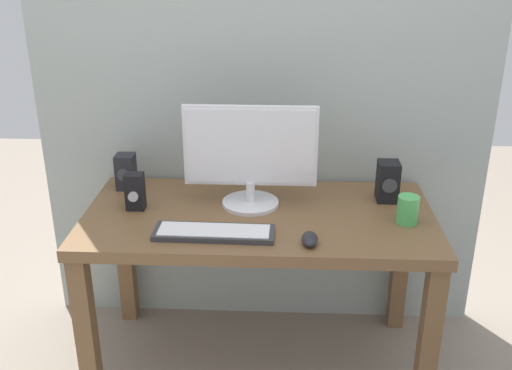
{
  "coord_description": "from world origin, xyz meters",
  "views": [
    {
      "loc": [
        0.09,
        -2.12,
        1.73
      ],
      "look_at": [
        -0.01,
        0.0,
        0.84
      ],
      "focal_mm": 41.62,
      "sensor_mm": 36.0,
      "label": 1
    }
  ],
  "objects_px": {
    "monitor": "(250,155)",
    "keyboard_primary": "(214,232)",
    "speaker_right": "(388,181)",
    "mouse": "(310,239)",
    "speaker_left": "(126,172)",
    "desk": "(259,236)",
    "audio_controller": "(135,192)",
    "coffee_mug": "(408,210)"
  },
  "relations": [
    {
      "from": "speaker_right",
      "to": "mouse",
      "type": "bearing_deg",
      "value": -129.79
    },
    {
      "from": "audio_controller",
      "to": "desk",
      "type": "bearing_deg",
      "value": -1.85
    },
    {
      "from": "speaker_right",
      "to": "speaker_left",
      "type": "bearing_deg",
      "value": 176.27
    },
    {
      "from": "desk",
      "to": "speaker_left",
      "type": "bearing_deg",
      "value": 159.07
    },
    {
      "from": "mouse",
      "to": "speaker_right",
      "type": "height_order",
      "value": "speaker_right"
    },
    {
      "from": "desk",
      "to": "speaker_left",
      "type": "height_order",
      "value": "speaker_left"
    },
    {
      "from": "keyboard_primary",
      "to": "speaker_right",
      "type": "bearing_deg",
      "value": 27.16
    },
    {
      "from": "speaker_right",
      "to": "monitor",
      "type": "bearing_deg",
      "value": -173.2
    },
    {
      "from": "desk",
      "to": "mouse",
      "type": "relative_size",
      "value": 13.68
    },
    {
      "from": "keyboard_primary",
      "to": "audio_controller",
      "type": "height_order",
      "value": "audio_controller"
    },
    {
      "from": "mouse",
      "to": "speaker_left",
      "type": "distance_m",
      "value": 0.91
    },
    {
      "from": "monitor",
      "to": "mouse",
      "type": "distance_m",
      "value": 0.45
    },
    {
      "from": "monitor",
      "to": "keyboard_primary",
      "type": "relative_size",
      "value": 1.2
    },
    {
      "from": "keyboard_primary",
      "to": "speaker_left",
      "type": "relative_size",
      "value": 2.88
    },
    {
      "from": "monitor",
      "to": "desk",
      "type": "bearing_deg",
      "value": -65.88
    },
    {
      "from": "speaker_left",
      "to": "coffee_mug",
      "type": "relative_size",
      "value": 1.4
    },
    {
      "from": "monitor",
      "to": "speaker_right",
      "type": "bearing_deg",
      "value": 6.8
    },
    {
      "from": "desk",
      "to": "audio_controller",
      "type": "bearing_deg",
      "value": 178.15
    },
    {
      "from": "keyboard_primary",
      "to": "mouse",
      "type": "bearing_deg",
      "value": -8.13
    },
    {
      "from": "desk",
      "to": "audio_controller",
      "type": "relative_size",
      "value": 9.21
    },
    {
      "from": "desk",
      "to": "speaker_right",
      "type": "distance_m",
      "value": 0.58
    },
    {
      "from": "desk",
      "to": "audio_controller",
      "type": "height_order",
      "value": "audio_controller"
    },
    {
      "from": "desk",
      "to": "keyboard_primary",
      "type": "distance_m",
      "value": 0.28
    },
    {
      "from": "monitor",
      "to": "audio_controller",
      "type": "height_order",
      "value": "monitor"
    },
    {
      "from": "keyboard_primary",
      "to": "speaker_right",
      "type": "relative_size",
      "value": 2.65
    },
    {
      "from": "monitor",
      "to": "audio_controller",
      "type": "bearing_deg",
      "value": -171.52
    },
    {
      "from": "speaker_left",
      "to": "coffee_mug",
      "type": "xyz_separation_m",
      "value": [
        1.15,
        -0.28,
        -0.02
      ]
    },
    {
      "from": "desk",
      "to": "coffee_mug",
      "type": "relative_size",
      "value": 12.6
    },
    {
      "from": "keyboard_primary",
      "to": "speaker_left",
      "type": "xyz_separation_m",
      "value": [
        -0.43,
        0.42,
        0.07
      ]
    },
    {
      "from": "monitor",
      "to": "keyboard_primary",
      "type": "xyz_separation_m",
      "value": [
        -0.12,
        -0.28,
        -0.2
      ]
    },
    {
      "from": "keyboard_primary",
      "to": "speaker_left",
      "type": "height_order",
      "value": "speaker_left"
    },
    {
      "from": "speaker_right",
      "to": "audio_controller",
      "type": "xyz_separation_m",
      "value": [
        -1.02,
        -0.14,
        -0.01
      ]
    },
    {
      "from": "mouse",
      "to": "speaker_right",
      "type": "relative_size",
      "value": 0.6
    },
    {
      "from": "monitor",
      "to": "coffee_mug",
      "type": "bearing_deg",
      "value": -13.4
    },
    {
      "from": "keyboard_primary",
      "to": "coffee_mug",
      "type": "xyz_separation_m",
      "value": [
        0.73,
        0.14,
        0.04
      ]
    },
    {
      "from": "desk",
      "to": "keyboard_primary",
      "type": "xyz_separation_m",
      "value": [
        -0.16,
        -0.2,
        0.12
      ]
    },
    {
      "from": "monitor",
      "to": "keyboard_primary",
      "type": "distance_m",
      "value": 0.37
    },
    {
      "from": "speaker_left",
      "to": "audio_controller",
      "type": "relative_size",
      "value": 1.03
    },
    {
      "from": "speaker_left",
      "to": "audio_controller",
      "type": "distance_m",
      "value": 0.23
    },
    {
      "from": "mouse",
      "to": "audio_controller",
      "type": "bearing_deg",
      "value": 160.12
    },
    {
      "from": "mouse",
      "to": "coffee_mug",
      "type": "bearing_deg",
      "value": 27.51
    },
    {
      "from": "monitor",
      "to": "coffee_mug",
      "type": "xyz_separation_m",
      "value": [
        0.61,
        -0.14,
        -0.16
      ]
    }
  ]
}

